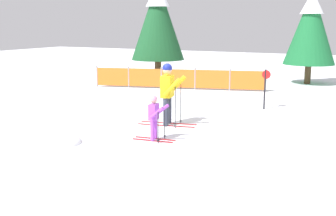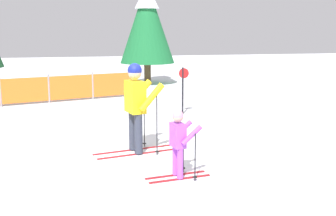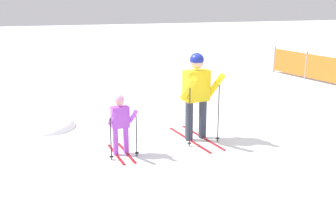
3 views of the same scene
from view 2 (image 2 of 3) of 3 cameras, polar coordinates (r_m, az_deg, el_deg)
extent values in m
plane|color=white|center=(8.16, -5.63, -6.07)|extent=(60.00, 60.00, 0.00)
cube|color=maroon|center=(8.32, -4.75, -5.65)|extent=(1.60, 0.38, 0.02)
cube|color=maroon|center=(8.05, -3.98, -6.21)|extent=(1.60, 0.38, 0.02)
cylinder|color=#333847|center=(8.22, -4.79, -3.01)|extent=(0.15, 0.15, 0.77)
cylinder|color=#333847|center=(7.94, -4.02, -3.49)|extent=(0.15, 0.15, 0.77)
cube|color=yellow|center=(7.95, -4.48, 1.54)|extent=(0.37, 0.52, 0.60)
cylinder|color=yellow|center=(8.29, -3.85, 2.04)|extent=(0.52, 0.22, 0.53)
cylinder|color=yellow|center=(7.75, -2.24, 1.45)|extent=(0.52, 0.22, 0.53)
sphere|color=#D8AD8C|center=(7.89, -4.53, 4.78)|extent=(0.26, 0.26, 0.26)
sphere|color=navy|center=(7.88, -4.53, 5.11)|extent=(0.27, 0.27, 0.27)
cylinder|color=black|center=(8.44, -3.25, -1.30)|extent=(0.02, 0.02, 1.19)
cylinder|color=black|center=(8.56, -3.21, -4.82)|extent=(0.07, 0.07, 0.01)
cylinder|color=black|center=(7.86, -1.51, -2.16)|extent=(0.02, 0.02, 1.19)
cylinder|color=black|center=(8.00, -1.49, -5.92)|extent=(0.07, 0.07, 0.01)
cube|color=maroon|center=(6.90, 1.00, -9.06)|extent=(1.03, 0.19, 0.02)
cube|color=maroon|center=(6.73, 1.64, -9.58)|extent=(1.03, 0.19, 0.02)
cylinder|color=#B24CD8|center=(6.82, 1.01, -7.04)|extent=(0.10, 0.10, 0.49)
cylinder|color=#B24CD8|center=(6.65, 1.65, -7.52)|extent=(0.10, 0.10, 0.49)
cube|color=#B24CD8|center=(6.61, 1.34, -3.69)|extent=(0.21, 0.33, 0.38)
cylinder|color=#B24CD8|center=(6.83, 1.91, -2.97)|extent=(0.36, 0.12, 0.31)
cylinder|color=#B24CD8|center=(6.50, 3.23, -3.70)|extent=(0.36, 0.12, 0.31)
sphere|color=#D8AD8C|center=(6.55, 1.35, -1.24)|extent=(0.16, 0.16, 0.16)
sphere|color=pink|center=(6.54, 1.35, -0.99)|extent=(0.17, 0.17, 0.17)
cylinder|color=black|center=(6.98, 2.10, -5.65)|extent=(0.02, 0.02, 0.76)
cylinder|color=black|center=(7.07, 2.08, -8.14)|extent=(0.07, 0.07, 0.01)
cylinder|color=black|center=(6.57, 3.70, -6.69)|extent=(0.02, 0.02, 0.76)
cylinder|color=black|center=(6.67, 3.67, -9.33)|extent=(0.07, 0.07, 0.01)
cylinder|color=gray|center=(13.85, -21.77, 2.05)|extent=(0.06, 0.06, 0.93)
cylinder|color=gray|center=(14.10, -15.83, 2.54)|extent=(0.06, 0.06, 0.93)
cylinder|color=gray|center=(14.49, -10.16, 2.98)|extent=(0.06, 0.06, 0.93)
cylinder|color=gray|center=(15.02, -4.83, 3.37)|extent=(0.06, 0.06, 0.93)
cube|color=orange|center=(13.95, -18.77, 2.30)|extent=(1.43, 0.42, 0.78)
cube|color=orange|center=(14.28, -12.96, 2.77)|extent=(1.43, 0.42, 0.78)
cube|color=orange|center=(14.74, -7.45, 3.19)|extent=(1.43, 0.42, 0.78)
cylinder|color=#4C3823|center=(18.41, -2.79, 4.70)|extent=(0.29, 0.29, 0.92)
cone|color=#1B6935|center=(18.32, -2.85, 11.47)|extent=(2.34, 2.34, 3.42)
cylinder|color=black|center=(11.67, 2.00, 2.30)|extent=(0.05, 0.05, 1.31)
cylinder|color=red|center=(11.62, 2.16, 4.73)|extent=(0.28, 0.02, 0.28)
camera|label=1|loc=(6.87, 98.06, 2.39)|focal=45.00mm
camera|label=3|loc=(10.15, 46.67, 10.20)|focal=45.00mm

